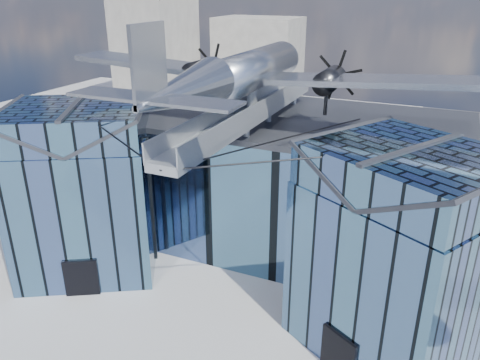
% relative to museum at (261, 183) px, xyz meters
% --- Properties ---
extents(ground_plane, '(120.00, 120.00, 0.00)m').
position_rel_museum_xyz_m(ground_plane, '(-0.00, -5.82, -5.54)').
color(ground_plane, gray).
extents(museum, '(32.88, 24.50, 17.60)m').
position_rel_museum_xyz_m(museum, '(0.00, 0.00, 0.00)').
color(museum, '#426287').
rests_on(museum, ground).
extents(bg_towers, '(77.00, 24.50, 26.00)m').
position_rel_museum_xyz_m(bg_towers, '(1.45, 44.67, 4.47)').
color(bg_towers, gray).
rests_on(bg_towers, ground).
extents(tree_side_w, '(3.69, 3.69, 4.55)m').
position_rel_museum_xyz_m(tree_side_w, '(-30.53, 7.16, -2.46)').
color(tree_side_w, '#382416').
rests_on(tree_side_w, ground).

